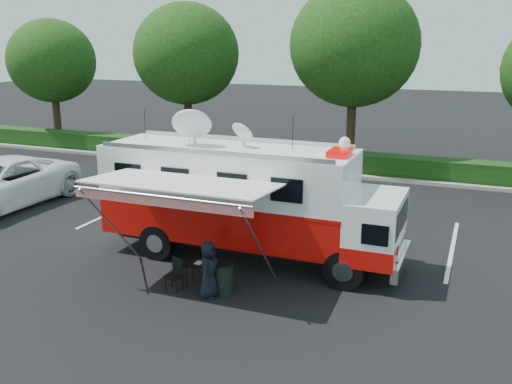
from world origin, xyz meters
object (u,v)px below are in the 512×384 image
trash_bin (223,277)px  white_suv (0,207)px  command_truck (247,199)px  folding_table (200,265)px

trash_bin → white_suv: bearing=161.8°
command_truck → white_suv: command_truck is taller
command_truck → folding_table: 2.60m
folding_table → white_suv: bearing=161.4°
white_suv → folding_table: 10.98m
folding_table → trash_bin: (0.74, -0.16, -0.15)m
command_truck → folding_table: size_ratio=11.08×
command_truck → white_suv: size_ratio=1.32×
command_truck → folding_table: bearing=-99.9°
white_suv → folding_table: white_suv is taller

